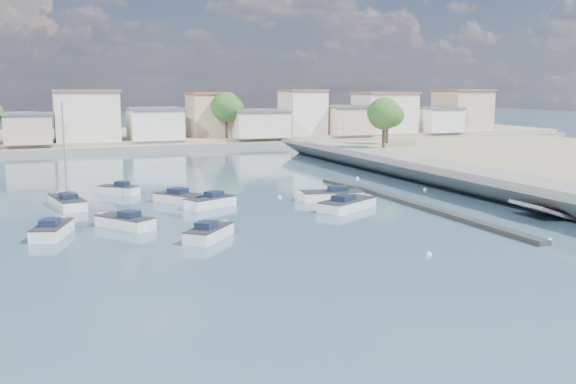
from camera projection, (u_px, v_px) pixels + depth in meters
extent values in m
plane|color=#335667|center=(240.00, 171.00, 77.70)|extent=(400.00, 400.00, 0.00)
cube|color=slate|center=(517.00, 187.00, 59.38)|extent=(5.00, 90.00, 1.80)
cube|color=slate|center=(479.00, 190.00, 57.82)|extent=(4.17, 90.00, 2.86)
cube|color=slate|center=(551.00, 213.00, 49.57)|extent=(5.31, 3.50, 1.94)
cube|color=black|center=(430.00, 208.00, 52.60)|extent=(1.00, 26.00, 0.35)
cube|color=black|center=(348.00, 185.00, 65.30)|extent=(2.00, 8.05, 0.30)
cube|color=gray|center=(162.00, 136.00, 125.40)|extent=(160.00, 40.00, 1.40)
cube|color=slate|center=(185.00, 147.00, 106.14)|extent=(160.00, 2.50, 0.80)
cube|color=#D1AF8F|center=(28.00, 129.00, 100.68)|extent=(7.00, 8.00, 4.50)
cube|color=#595960|center=(27.00, 113.00, 100.29)|extent=(7.42, 8.48, 0.35)
cube|color=#EBE1C5|center=(86.00, 116.00, 105.47)|extent=(10.00, 9.00, 8.00)
cube|color=#99513D|center=(85.00, 91.00, 104.81)|extent=(10.60, 9.54, 0.35)
cube|color=white|center=(155.00, 124.00, 108.74)|extent=(8.50, 8.50, 5.00)
cube|color=#595960|center=(154.00, 108.00, 108.32)|extent=(9.01, 9.01, 0.35)
cube|color=#D1AF8F|center=(208.00, 115.00, 114.90)|extent=(6.50, 7.50, 7.50)
cube|color=#99513D|center=(207.00, 93.00, 114.27)|extent=(6.89, 7.95, 0.35)
cube|color=#EBE1C5|center=(257.00, 124.00, 114.33)|extent=(9.50, 9.00, 4.50)
cube|color=#595960|center=(257.00, 110.00, 113.94)|extent=(10.07, 9.54, 0.35)
cube|color=white|center=(303.00, 113.00, 120.40)|extent=(7.00, 8.00, 8.00)
cube|color=#99513D|center=(303.00, 90.00, 119.74)|extent=(7.42, 8.48, 0.35)
cube|color=#D1AF8F|center=(345.00, 120.00, 121.68)|extent=(8.00, 9.00, 5.00)
cube|color=#595960|center=(346.00, 106.00, 121.25)|extent=(8.48, 9.54, 0.35)
cube|color=#EBE1C5|center=(384.00, 113.00, 125.63)|extent=(10.50, 8.50, 7.50)
cube|color=#99513D|center=(385.00, 93.00, 125.00)|extent=(11.13, 9.01, 0.35)
cube|color=white|center=(438.00, 120.00, 127.98)|extent=(7.50, 7.50, 4.50)
cube|color=#595960|center=(438.00, 108.00, 127.59)|extent=(7.95, 7.95, 0.35)
cube|color=#D1AF8F|center=(462.00, 110.00, 133.33)|extent=(9.00, 9.50, 8.00)
cube|color=#99513D|center=(463.00, 90.00, 132.67)|extent=(9.54, 10.07, 0.35)
cylinder|color=#38281E|center=(105.00, 131.00, 107.87)|extent=(0.44, 0.44, 2.93)
sphere|color=#24571D|center=(104.00, 114.00, 107.41)|extent=(4.16, 4.16, 4.16)
sphere|color=#24571D|center=(110.00, 115.00, 107.25)|extent=(3.12, 3.12, 3.12)
sphere|color=#24571D|center=(100.00, 113.00, 107.52)|extent=(2.86, 2.86, 2.86)
cylinder|color=#38281E|center=(226.00, 128.00, 111.33)|extent=(0.44, 0.44, 3.60)
sphere|color=#24571D|center=(226.00, 107.00, 110.76)|extent=(5.12, 5.12, 5.12)
sphere|color=#24571D|center=(232.00, 108.00, 110.55)|extent=(3.84, 3.84, 3.84)
sphere|color=#24571D|center=(221.00, 106.00, 110.89)|extent=(3.52, 3.52, 3.52)
cylinder|color=#38281E|center=(305.00, 126.00, 119.87)|extent=(0.44, 0.44, 3.15)
sphere|color=#24571D|center=(305.00, 109.00, 119.37)|extent=(4.48, 4.48, 4.48)
sphere|color=#24571D|center=(310.00, 110.00, 119.19)|extent=(3.36, 3.36, 3.36)
sphere|color=#24571D|center=(300.00, 108.00, 119.48)|extent=(3.08, 3.08, 3.08)
cylinder|color=#38281E|center=(382.00, 126.00, 124.73)|extent=(0.44, 0.44, 2.70)
sphere|color=#24571D|center=(383.00, 112.00, 124.31)|extent=(3.84, 3.84, 3.84)
sphere|color=#24571D|center=(387.00, 113.00, 124.15)|extent=(2.88, 2.88, 2.88)
sphere|color=#24571D|center=(379.00, 111.00, 124.40)|extent=(2.64, 2.64, 2.64)
cylinder|color=#38281E|center=(383.00, 136.00, 88.74)|extent=(0.44, 0.44, 3.15)
sphere|color=#24571D|center=(384.00, 114.00, 88.25)|extent=(4.48, 4.48, 4.48)
sphere|color=#24571D|center=(391.00, 115.00, 88.07)|extent=(3.36, 3.36, 3.36)
sphere|color=#24571D|center=(378.00, 113.00, 88.36)|extent=(3.08, 3.08, 3.08)
cylinder|color=#38281E|center=(387.00, 133.00, 95.72)|extent=(0.44, 0.44, 2.93)
sphere|color=#24571D|center=(387.00, 114.00, 95.25)|extent=(4.16, 4.16, 4.16)
sphere|color=#24571D|center=(394.00, 115.00, 95.09)|extent=(3.12, 3.12, 3.12)
sphere|color=#24571D|center=(382.00, 113.00, 95.36)|extent=(2.86, 2.86, 2.86)
cube|color=white|center=(125.00, 224.00, 46.07)|extent=(4.03, 4.68, 1.00)
cube|color=white|center=(107.00, 221.00, 47.12)|extent=(1.43, 1.43, 1.00)
cube|color=#262628|center=(125.00, 217.00, 45.99)|extent=(4.06, 4.70, 0.08)
cube|color=#141F33|center=(129.00, 214.00, 45.71)|extent=(1.67, 1.73, 0.48)
cube|color=white|center=(209.00, 235.00, 42.54)|extent=(4.08, 4.34, 1.00)
cube|color=white|center=(221.00, 229.00, 44.23)|extent=(1.30, 1.30, 1.00)
cube|color=#262628|center=(209.00, 228.00, 42.46)|extent=(4.10, 4.36, 0.08)
cube|color=#141F33|center=(206.00, 225.00, 42.03)|extent=(1.64, 1.66, 0.48)
cube|color=white|center=(332.00, 197.00, 57.53)|extent=(5.75, 2.98, 1.00)
cube|color=white|center=(306.00, 198.00, 57.06)|extent=(2.05, 2.05, 1.00)
cube|color=#262628|center=(332.00, 191.00, 57.45)|extent=(5.76, 3.02, 0.08)
cube|color=#141F33|center=(338.00, 188.00, 57.52)|extent=(1.84, 1.55, 0.48)
cube|color=white|center=(210.00, 203.00, 54.25)|extent=(4.78, 3.59, 1.00)
cube|color=white|center=(193.00, 206.00, 52.87)|extent=(1.63, 1.63, 1.00)
cube|color=#262628|center=(210.00, 198.00, 54.17)|extent=(4.80, 3.62, 0.08)
cube|color=#141F33|center=(214.00, 194.00, 54.45)|extent=(1.69, 1.60, 0.48)
cube|color=white|center=(52.00, 232.00, 43.45)|extent=(3.07, 4.80, 1.00)
cube|color=white|center=(61.00, 226.00, 45.34)|extent=(1.68, 1.68, 1.00)
cube|color=#262628|center=(52.00, 225.00, 43.37)|extent=(3.10, 4.82, 0.08)
cube|color=#141F33|center=(50.00, 223.00, 42.89)|extent=(1.46, 1.62, 0.48)
cube|color=white|center=(119.00, 191.00, 60.62)|extent=(3.81, 3.70, 1.00)
cube|color=white|center=(105.00, 190.00, 61.21)|extent=(1.11, 1.11, 1.00)
cube|color=#262628|center=(119.00, 186.00, 60.54)|extent=(3.84, 3.72, 0.08)
cube|color=#141F33|center=(122.00, 184.00, 60.37)|extent=(1.48, 1.47, 0.48)
cube|color=white|center=(183.00, 200.00, 56.01)|extent=(4.67, 5.29, 1.00)
cube|color=white|center=(202.00, 202.00, 54.86)|extent=(1.56, 1.56, 1.00)
cube|color=#262628|center=(182.00, 194.00, 55.93)|extent=(4.70, 5.32, 0.08)
cube|color=#141F33|center=(178.00, 191.00, 56.16)|extent=(1.90, 1.96, 0.48)
cube|color=white|center=(347.00, 206.00, 53.13)|extent=(5.98, 4.73, 1.00)
cube|color=white|center=(363.00, 202.00, 54.99)|extent=(1.91, 1.91, 1.00)
cube|color=#262628|center=(347.00, 200.00, 53.05)|extent=(6.00, 4.77, 0.08)
cube|color=#141F33|center=(343.00, 198.00, 52.58)|extent=(2.15, 2.03, 0.48)
cube|color=white|center=(67.00, 204.00, 54.16)|extent=(2.95, 6.05, 1.00)
cube|color=white|center=(60.00, 199.00, 56.30)|extent=(1.90, 1.90, 1.00)
cube|color=#262628|center=(67.00, 198.00, 54.08)|extent=(2.99, 6.06, 0.08)
cube|color=#141F33|center=(68.00, 196.00, 53.56)|extent=(1.49, 1.93, 0.48)
cylinder|color=silver|center=(64.00, 150.00, 53.44)|extent=(0.12, 0.12, 8.00)
cylinder|color=silver|center=(70.00, 191.00, 52.96)|extent=(0.51, 2.37, 0.08)
sphere|color=white|center=(549.00, 241.00, 41.94)|extent=(0.36, 0.36, 0.36)
sphere|color=white|center=(342.00, 209.00, 52.83)|extent=(0.36, 0.36, 0.36)
sphere|color=white|center=(429.00, 255.00, 38.47)|extent=(0.36, 0.36, 0.36)
sphere|color=white|center=(425.00, 190.00, 63.14)|extent=(0.36, 0.36, 0.36)
sphere|color=white|center=(280.00, 197.00, 58.70)|extent=(0.36, 0.36, 0.36)
sphere|color=white|center=(358.00, 178.00, 71.06)|extent=(0.36, 0.36, 0.36)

